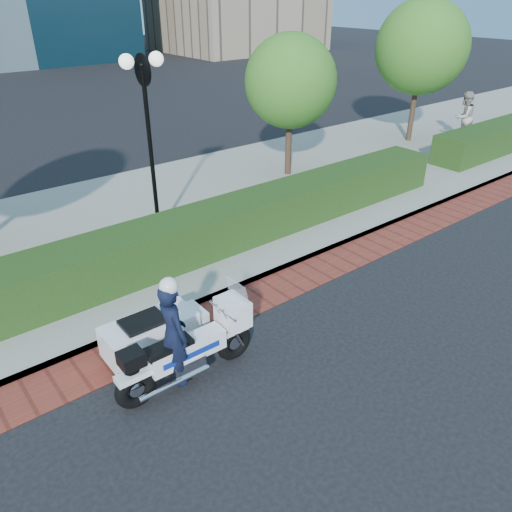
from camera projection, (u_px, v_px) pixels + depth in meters
ground at (258, 359)px, 8.48m from camera, size 120.00×120.00×0.00m
brick_strip at (208, 318)px, 9.51m from camera, size 60.00×1.00×0.01m
sidewalk at (109, 234)px, 12.57m from camera, size 60.00×8.00×0.15m
hedge_main at (152, 249)px, 10.65m from camera, size 18.00×1.20×1.00m
lamppost at (148, 119)px, 11.20m from camera, size 1.02×0.70×4.21m
tree_c at (290, 82)px, 15.07m from camera, size 2.80×2.80×4.30m
tree_d at (422, 47)px, 18.37m from camera, size 3.40×3.40×5.16m
police_motorcycle at (169, 338)px, 7.90m from camera, size 2.45×1.72×1.98m
pedestrian at (464, 117)px, 19.34m from camera, size 0.98×0.79×1.94m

